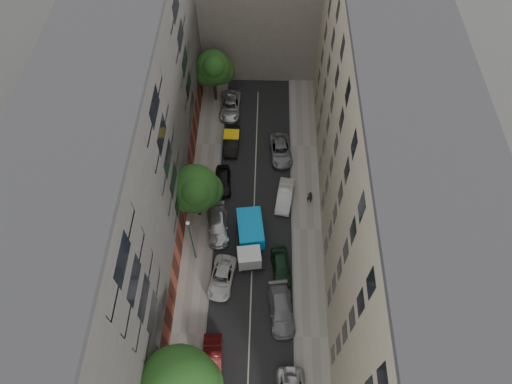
{
  "coord_description": "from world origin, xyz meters",
  "views": [
    {
      "loc": [
        0.91,
        -23.05,
        40.93
      ],
      "look_at": [
        0.26,
        0.47,
        6.0
      ],
      "focal_mm": 32.0,
      "sensor_mm": 36.0,
      "label": 1
    }
  ],
  "objects_px": {
    "tarp_truck": "(250,238)",
    "car_left_3": "(218,226)",
    "car_right_3": "(285,196)",
    "tree_far": "(214,70)",
    "car_left_1": "(213,361)",
    "car_right_1": "(281,310)",
    "car_left_2": "(222,278)",
    "car_left_4": "(223,181)",
    "car_left_5": "(232,141)",
    "tree_mid": "(196,190)",
    "pedestrian": "(310,197)",
    "car_right_4": "(281,151)",
    "lamp_post": "(191,237)",
    "car_left_6": "(231,106)",
    "car_right_2": "(281,267)"
  },
  "relations": [
    {
      "from": "car_right_1",
      "to": "tree_far",
      "type": "height_order",
      "value": "tree_far"
    },
    {
      "from": "car_left_1",
      "to": "car_right_1",
      "type": "bearing_deg",
      "value": 34.71
    },
    {
      "from": "tarp_truck",
      "to": "car_right_3",
      "type": "bearing_deg",
      "value": 50.06
    },
    {
      "from": "car_left_4",
      "to": "car_left_5",
      "type": "xyz_separation_m",
      "value": [
        0.64,
        5.6,
        0.04
      ]
    },
    {
      "from": "car_right_4",
      "to": "tree_far",
      "type": "height_order",
      "value": "tree_far"
    },
    {
      "from": "tree_far",
      "to": "car_right_4",
      "type": "bearing_deg",
      "value": -46.83
    },
    {
      "from": "car_left_2",
      "to": "car_right_4",
      "type": "xyz_separation_m",
      "value": [
        5.6,
        15.6,
        0.04
      ]
    },
    {
      "from": "car_right_4",
      "to": "lamp_post",
      "type": "relative_size",
      "value": 0.72
    },
    {
      "from": "car_left_3",
      "to": "car_right_2",
      "type": "distance_m",
      "value": 7.77
    },
    {
      "from": "car_left_3",
      "to": "tree_mid",
      "type": "xyz_separation_m",
      "value": [
        -1.94,
        1.6,
        3.94
      ]
    },
    {
      "from": "car_left_3",
      "to": "tarp_truck",
      "type": "bearing_deg",
      "value": -34.98
    },
    {
      "from": "car_left_4",
      "to": "pedestrian",
      "type": "distance_m",
      "value": 9.49
    },
    {
      "from": "tarp_truck",
      "to": "tree_mid",
      "type": "distance_m",
      "value": 7.01
    },
    {
      "from": "car_left_1",
      "to": "car_left_6",
      "type": "distance_m",
      "value": 30.0
    },
    {
      "from": "tarp_truck",
      "to": "car_left_5",
      "type": "distance_m",
      "value": 13.2
    },
    {
      "from": "car_right_4",
      "to": "lamp_post",
      "type": "height_order",
      "value": "lamp_post"
    },
    {
      "from": "car_left_1",
      "to": "car_right_1",
      "type": "relative_size",
      "value": 0.87
    },
    {
      "from": "car_right_2",
      "to": "tree_mid",
      "type": "bearing_deg",
      "value": 137.8
    },
    {
      "from": "car_left_1",
      "to": "car_left_4",
      "type": "height_order",
      "value": "car_left_1"
    },
    {
      "from": "tree_far",
      "to": "pedestrian",
      "type": "bearing_deg",
      "value": -53.67
    },
    {
      "from": "pedestrian",
      "to": "car_right_1",
      "type": "bearing_deg",
      "value": 92.79
    },
    {
      "from": "tree_mid",
      "to": "pedestrian",
      "type": "xyz_separation_m",
      "value": [
        11.37,
        1.96,
        -3.67
      ]
    },
    {
      "from": "car_left_3",
      "to": "car_left_6",
      "type": "height_order",
      "value": "car_left_3"
    },
    {
      "from": "car_right_3",
      "to": "car_left_4",
      "type": "bearing_deg",
      "value": 173.19
    },
    {
      "from": "car_left_2",
      "to": "car_right_1",
      "type": "relative_size",
      "value": 0.9
    },
    {
      "from": "car_left_1",
      "to": "car_left_4",
      "type": "xyz_separation_m",
      "value": [
        -0.4,
        18.8,
        -0.04
      ]
    },
    {
      "from": "car_left_3",
      "to": "lamp_post",
      "type": "height_order",
      "value": "lamp_post"
    },
    {
      "from": "car_left_2",
      "to": "car_right_2",
      "type": "distance_m",
      "value": 5.73
    },
    {
      "from": "car_right_1",
      "to": "tree_mid",
      "type": "xyz_separation_m",
      "value": [
        -8.34,
        10.2,
        3.91
      ]
    },
    {
      "from": "car_left_2",
      "to": "car_right_1",
      "type": "distance_m",
      "value": 6.35
    },
    {
      "from": "car_right_3",
      "to": "tree_far",
      "type": "relative_size",
      "value": 0.62
    },
    {
      "from": "car_left_6",
      "to": "car_right_2",
      "type": "bearing_deg",
      "value": -73.04
    },
    {
      "from": "tree_mid",
      "to": "car_left_2",
      "type": "bearing_deg",
      "value": -69.14
    },
    {
      "from": "tarp_truck",
      "to": "pedestrian",
      "type": "xyz_separation_m",
      "value": [
        6.08,
        5.29,
        -0.5
      ]
    },
    {
      "from": "car_right_4",
      "to": "car_right_3",
      "type": "bearing_deg",
      "value": -92.17
    },
    {
      "from": "car_left_2",
      "to": "car_right_2",
      "type": "bearing_deg",
      "value": 20.76
    },
    {
      "from": "car_left_6",
      "to": "pedestrian",
      "type": "height_order",
      "value": "pedestrian"
    },
    {
      "from": "tarp_truck",
      "to": "car_left_5",
      "type": "height_order",
      "value": "tarp_truck"
    },
    {
      "from": "car_left_3",
      "to": "car_right_4",
      "type": "bearing_deg",
      "value": 49.75
    },
    {
      "from": "car_left_3",
      "to": "tree_far",
      "type": "relative_size",
      "value": 0.7
    },
    {
      "from": "tarp_truck",
      "to": "car_left_6",
      "type": "xyz_separation_m",
      "value": [
        -3.04,
        18.53,
        -0.78
      ]
    },
    {
      "from": "car_left_5",
      "to": "car_right_4",
      "type": "distance_m",
      "value": 5.73
    },
    {
      "from": "car_left_5",
      "to": "tree_far",
      "type": "bearing_deg",
      "value": 109.35
    },
    {
      "from": "car_left_5",
      "to": "tree_far",
      "type": "distance_m",
      "value": 8.7
    },
    {
      "from": "car_left_3",
      "to": "car_right_3",
      "type": "bearing_deg",
      "value": 21.51
    },
    {
      "from": "tarp_truck",
      "to": "car_left_1",
      "type": "distance_m",
      "value": 11.83
    },
    {
      "from": "tarp_truck",
      "to": "car_left_3",
      "type": "relative_size",
      "value": 1.22
    },
    {
      "from": "tarp_truck",
      "to": "tree_far",
      "type": "relative_size",
      "value": 0.86
    },
    {
      "from": "car_left_2",
      "to": "car_right_2",
      "type": "height_order",
      "value": "car_right_2"
    },
    {
      "from": "car_right_1",
      "to": "pedestrian",
      "type": "bearing_deg",
      "value": 68.63
    }
  ]
}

